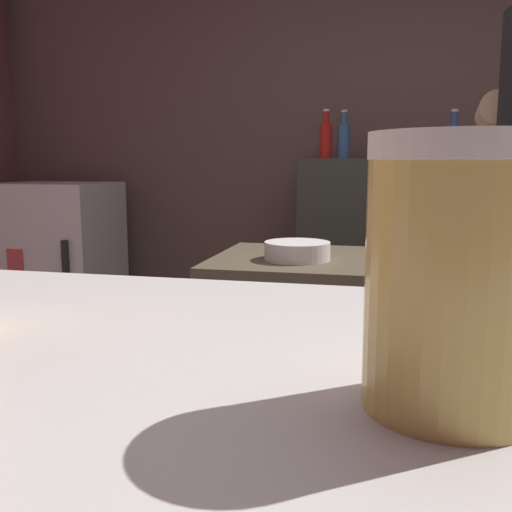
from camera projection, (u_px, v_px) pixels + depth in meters
name	position (u px, v px, depth m)	size (l,w,h in m)	color
wall_back	(414.00, 138.00, 3.33)	(5.20, 0.10, 2.70)	brown
back_shelf	(376.00, 271.00, 3.22)	(0.84, 0.36, 1.23)	#3A3F36
mini_fridge	(60.00, 275.00, 3.48)	(0.63, 0.58, 1.09)	white
mixing_bowl	(297.00, 251.00, 1.92)	(0.22, 0.22, 0.06)	silver
pint_glass_far	(456.00, 274.00, 0.26)	(0.08, 0.08, 0.13)	#DEBB5B
bottle_soy	(326.00, 140.00, 3.10)	(0.07, 0.07, 0.26)	red
bottle_olive_oil	(454.00, 139.00, 2.96)	(0.07, 0.07, 0.25)	#395492
bottle_hot_sauce	(344.00, 140.00, 3.10)	(0.07, 0.07, 0.25)	#385F91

